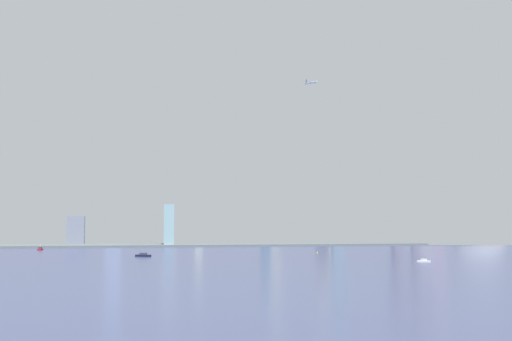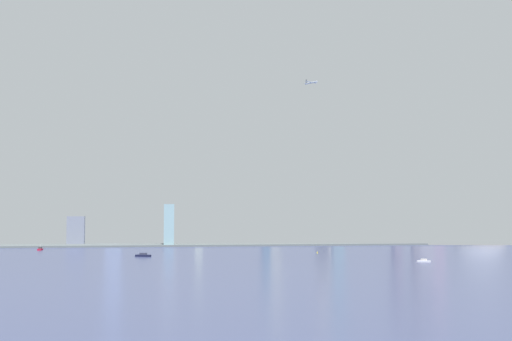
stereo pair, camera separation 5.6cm
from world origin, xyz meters
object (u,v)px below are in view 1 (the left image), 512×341
object	(u,v)px
boat_0	(143,255)
skyscraper_1	(337,188)
boat_2	(40,249)
skyscraper_10	(199,221)
skyscraper_4	(435,199)
skyscraper_0	(169,225)
skyscraper_2	(266,213)
skyscraper_11	(76,231)
airplane	(311,83)
skyscraper_3	(323,191)
skyscraper_6	(169,204)
skyscraper_8	(115,189)
observation_tower	(414,132)
stadium_dome	(479,236)
skyscraper_5	(396,196)
channel_buoy_0	(317,252)
skyscraper_9	(274,190)
boat_1	(424,261)
skyscraper_7	(424,219)

from	to	relation	value
boat_0	skyscraper_1	bearing A→B (deg)	-118.56
boat_2	skyscraper_10	bearing A→B (deg)	-58.72
skyscraper_4	boat_0	xyz separation A→B (m)	(-494.62, -330.73, -73.13)
skyscraper_0	skyscraper_2	size ratio (longest dim) A/B	0.59
skyscraper_11	airplane	world-z (taller)	airplane
skyscraper_3	skyscraper_4	xyz separation A→B (m)	(201.55, -3.49, -12.75)
skyscraper_6	skyscraper_8	size ratio (longest dim) A/B	0.72
observation_tower	skyscraper_4	xyz separation A→B (m)	(72.77, 90.80, -106.34)
skyscraper_3	skyscraper_2	bearing A→B (deg)	-157.09
stadium_dome	skyscraper_5	world-z (taller)	skyscraper_5
observation_tower	channel_buoy_0	size ratio (longest dim) A/B	157.47
skyscraper_9	skyscraper_1	bearing A→B (deg)	-30.05
skyscraper_0	channel_buoy_0	bearing A→B (deg)	-45.05
skyscraper_4	boat_0	distance (m)	599.48
skyscraper_6	skyscraper_10	distance (m)	54.56
skyscraper_0	skyscraper_2	xyz separation A→B (m)	(156.99, 68.98, 18.74)
boat_1	channel_buoy_0	distance (m)	171.03
skyscraper_2	skyscraper_6	size ratio (longest dim) A/B	0.82
skyscraper_4	boat_2	size ratio (longest dim) A/B	10.37
skyscraper_0	skyscraper_10	world-z (taller)	skyscraper_10
skyscraper_0	skyscraper_6	world-z (taller)	skyscraper_6
skyscraper_6	observation_tower	bearing A→B (deg)	-3.78
skyscraper_4	boat_1	distance (m)	498.33
skyscraper_4	skyscraper_7	bearing A→B (deg)	-127.20
skyscraper_2	skyscraper_3	distance (m)	122.72
skyscraper_2	airplane	world-z (taller)	airplane
skyscraper_1	skyscraper_3	distance (m)	73.43
skyscraper_8	skyscraper_9	world-z (taller)	skyscraper_9
skyscraper_2	skyscraper_5	bearing A→B (deg)	10.67
boat_2	airplane	size ratio (longest dim) A/B	0.68
skyscraper_2	skyscraper_10	xyz separation A→B (m)	(-110.30, -14.03, -13.52)
skyscraper_2	boat_1	distance (m)	423.23
skyscraper_10	channel_buoy_0	world-z (taller)	skyscraper_10
observation_tower	skyscraper_2	size ratio (longest dim) A/B	3.52
skyscraper_6	skyscraper_8	distance (m)	98.90
stadium_dome	boat_0	size ratio (longest dim) A/B	4.37
skyscraper_5	skyscraper_10	bearing A→B (deg)	-170.40
skyscraper_3	skyscraper_9	bearing A→B (deg)	-168.55
observation_tower	skyscraper_8	world-z (taller)	observation_tower
skyscraper_10	boat_2	size ratio (longest dim) A/B	5.09
skyscraper_4	skyscraper_7	size ratio (longest dim) A/B	1.82
skyscraper_5	boat_2	distance (m)	603.06
skyscraper_10	skyscraper_1	bearing A→B (deg)	-3.48
skyscraper_10	boat_2	bearing A→B (deg)	-149.08
skyscraper_11	skyscraper_4	bearing A→B (deg)	7.01
skyscraper_4	skyscraper_6	bearing A→B (deg)	-172.09
observation_tower	stadium_dome	bearing A→B (deg)	-3.09
skyscraper_2	skyscraper_9	distance (m)	49.90
observation_tower	skyscraper_8	size ratio (longest dim) A/B	2.08
skyscraper_1	skyscraper_8	xyz separation A→B (m)	(-358.68, 42.43, -1.27)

